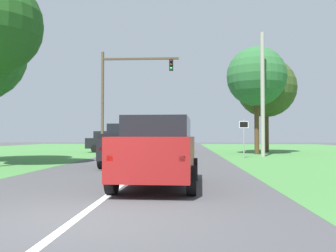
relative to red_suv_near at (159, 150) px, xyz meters
name	(u,v)px	position (x,y,z in m)	size (l,w,h in m)	color
ground_plane	(151,163)	(-1.09, 8.57, -1.04)	(120.00, 120.00, 0.00)	#424244
lane_centre_stripe	(100,201)	(-1.09, -2.43, -1.03)	(0.16, 43.41, 0.01)	white
red_suv_near	(159,150)	(0.00, 0.00, 0.00)	(2.31, 4.81, 1.96)	maroon
pickup_truck_lead	(130,145)	(-1.88, 6.66, -0.03)	(2.31, 5.06, 1.98)	black
traffic_light	(121,88)	(-4.67, 19.03, 4.38)	(6.44, 0.40, 8.39)	brown
keep_moving_sign	(244,133)	(4.48, 13.33, 0.58)	(0.60, 0.09, 2.52)	gray
oak_tree_right	(266,88)	(7.78, 21.75, 4.65)	(5.20, 5.20, 8.29)	#4C351E
crossing_suv_far	(114,141)	(-5.66, 21.14, -0.07)	(4.76, 2.25, 1.85)	black
utility_pole_right	(263,94)	(6.05, 15.00, 3.30)	(0.28, 0.28, 8.67)	#9E998E
extra_tree_2	(256,77)	(6.23, 18.13, 5.04)	(4.65, 4.65, 8.42)	#4C351E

